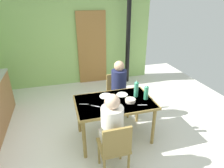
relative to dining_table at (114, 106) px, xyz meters
name	(u,v)px	position (x,y,z in m)	size (l,w,h in m)	color
ground_plane	(92,143)	(-0.41, -0.05, -0.66)	(7.12, 7.12, 0.00)	silver
wall_back	(72,40)	(-0.41, 2.69, 0.60)	(4.47, 0.10, 2.51)	#95C069
door_wooden	(92,48)	(0.12, 2.61, 0.34)	(0.80, 0.05, 2.00)	olive
stove_pipe_column	(128,39)	(1.09, 2.34, 0.60)	(0.12, 0.12, 2.51)	black
dining_table	(114,106)	(0.00, 0.00, 0.00)	(1.30, 0.81, 0.74)	olive
chair_near_diner	(115,147)	(-0.22, -0.76, -0.16)	(0.40, 0.40, 0.87)	olive
chair_far_diner	(117,92)	(0.28, 0.76, -0.16)	(0.40, 0.40, 0.87)	olive
person_near_diner	(112,123)	(-0.22, -0.62, 0.12)	(0.30, 0.37, 0.77)	silver
person_far_diner	(119,82)	(0.28, 0.62, 0.12)	(0.30, 0.37, 0.77)	#24214F
water_bottle_green_near	(146,93)	(0.53, -0.07, 0.20)	(0.07, 0.07, 0.26)	#338D64
water_bottle_green_far	(136,89)	(0.41, 0.06, 0.22)	(0.08, 0.08, 0.30)	#378B6A
serving_bowl_center	(130,100)	(0.25, -0.09, 0.11)	(0.17, 0.17, 0.06)	beige
dinner_plate_near_left	(122,95)	(0.19, 0.18, 0.09)	(0.20, 0.20, 0.01)	white
dinner_plate_near_right	(106,96)	(-0.09, 0.21, 0.09)	(0.23, 0.23, 0.01)	white
drinking_glass_by_near_diner	(112,105)	(-0.10, -0.19, 0.14)	(0.06, 0.06, 0.11)	silver
cutlery_knife_near	(142,105)	(0.39, -0.24, 0.08)	(0.15, 0.02, 0.00)	silver
cutlery_fork_near	(95,106)	(-0.34, -0.06, 0.08)	(0.15, 0.02, 0.00)	silver
cutlery_knife_far	(84,104)	(-0.50, 0.04, 0.08)	(0.15, 0.02, 0.00)	silver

